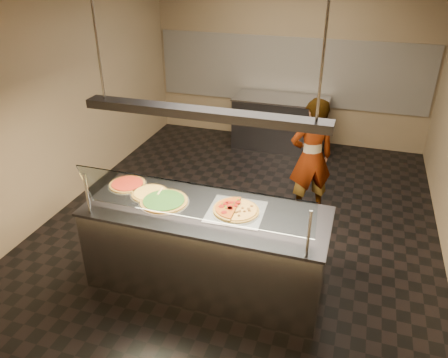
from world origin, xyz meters
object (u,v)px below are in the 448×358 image
(pizza_cheese, at_px, (150,193))
(pizza_spinach, at_px, (164,201))
(perforated_tray, at_px, (236,211))
(half_pizza_pepperoni, at_px, (226,207))
(serving_counter, at_px, (206,248))
(sneeze_guard, at_px, (192,202))
(pizza_spatula, at_px, (162,194))
(prep_table, at_px, (280,123))
(half_pizza_sausage, at_px, (247,211))
(pizza_tomato, at_px, (128,184))
(worker, at_px, (311,157))
(heat_lamp_housing, at_px, (203,113))

(pizza_cheese, bearing_deg, pizza_spinach, -26.72)
(perforated_tray, xyz_separation_m, half_pizza_pepperoni, (-0.11, 0.00, 0.03))
(serving_counter, xyz_separation_m, pizza_spinach, (-0.46, 0.02, 0.48))
(half_pizza_pepperoni, bearing_deg, sneeze_guard, -114.93)
(pizza_cheese, bearing_deg, sneeze_guard, -34.82)
(serving_counter, distance_m, pizza_spatula, 0.74)
(serving_counter, height_order, prep_table, same)
(sneeze_guard, height_order, half_pizza_sausage, sneeze_guard)
(perforated_tray, distance_m, pizza_spinach, 0.76)
(half_pizza_sausage, distance_m, pizza_tomato, 1.42)
(perforated_tray, distance_m, half_pizza_pepperoni, 0.11)
(half_pizza_pepperoni, xyz_separation_m, pizza_spatula, (-0.72, 0.06, -0.01))
(pizza_cheese, xyz_separation_m, prep_table, (0.67, 3.80, -0.48))
(perforated_tray, bearing_deg, pizza_tomato, 172.76)
(half_pizza_pepperoni, distance_m, worker, 1.89)
(pizza_spinach, height_order, heat_lamp_housing, heat_lamp_housing)
(pizza_tomato, bearing_deg, pizza_spinach, -21.58)
(half_pizza_pepperoni, relative_size, half_pizza_sausage, 1.00)
(sneeze_guard, xyz_separation_m, half_pizza_sausage, (0.41, 0.41, -0.27))
(pizza_tomato, relative_size, pizza_spatula, 1.83)
(sneeze_guard, height_order, perforated_tray, sneeze_guard)
(pizza_cheese, bearing_deg, perforated_tray, -3.41)
(serving_counter, height_order, half_pizza_pepperoni, half_pizza_pepperoni)
(heat_lamp_housing, bearing_deg, serving_counter, 0.00)
(prep_table, bearing_deg, sneeze_guard, -89.96)
(serving_counter, height_order, pizza_tomato, pizza_tomato)
(prep_table, height_order, heat_lamp_housing, heat_lamp_housing)
(serving_counter, relative_size, heat_lamp_housing, 1.08)
(perforated_tray, bearing_deg, worker, 73.85)
(half_pizza_pepperoni, height_order, heat_lamp_housing, heat_lamp_housing)
(serving_counter, distance_m, sneeze_guard, 0.83)
(half_pizza_pepperoni, relative_size, pizza_cheese, 1.10)
(serving_counter, distance_m, half_pizza_sausage, 0.64)
(pizza_spinach, bearing_deg, serving_counter, -2.17)
(serving_counter, xyz_separation_m, prep_table, (-0.00, 3.92, 0.00))
(pizza_cheese, distance_m, heat_lamp_housing, 1.22)
(pizza_spinach, relative_size, worker, 0.32)
(serving_counter, xyz_separation_m, half_pizza_pepperoni, (0.19, 0.07, 0.50))
(prep_table, bearing_deg, heat_lamp_housing, -89.96)
(half_pizza_sausage, xyz_separation_m, pizza_spatula, (-0.95, 0.06, 0.00))
(pizza_spatula, bearing_deg, sneeze_guard, -41.25)
(half_pizza_sausage, bearing_deg, worker, 77.24)
(half_pizza_pepperoni, distance_m, pizza_cheese, 0.87)
(half_pizza_pepperoni, relative_size, worker, 0.29)
(pizza_spinach, xyz_separation_m, pizza_tomato, (-0.54, 0.21, -0.00))
(pizza_spinach, height_order, pizza_cheese, pizza_spinach)
(pizza_cheese, xyz_separation_m, heat_lamp_housing, (0.67, -0.12, 1.01))
(half_pizza_pepperoni, relative_size, pizza_spinach, 0.89)
(pizza_tomato, xyz_separation_m, prep_table, (1.00, 3.69, -0.48))
(half_pizza_pepperoni, relative_size, pizza_tomato, 1.09)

